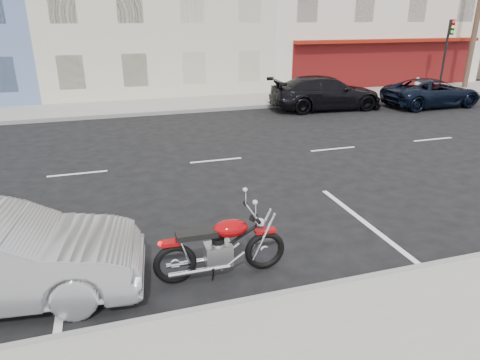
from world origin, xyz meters
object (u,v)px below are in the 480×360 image
at_px(utility_pole, 480,4).
at_px(car_far, 326,93).
at_px(traffic_light, 447,46).
at_px(motorcycle, 267,242).
at_px(fire_hydrant, 417,83).
at_px(suv_far, 432,93).

height_order(utility_pole, car_far, utility_pole).
relative_size(utility_pole, traffic_light, 2.37).
xyz_separation_m(traffic_light, motorcycle, (-16.14, -14.38, -2.04)).
distance_m(fire_hydrant, suv_far, 3.98).
bearing_deg(motorcycle, utility_pole, 39.88).
bearing_deg(traffic_light, fire_hydrant, 173.64).
xyz_separation_m(fire_hydrant, suv_far, (-1.94, -3.47, 0.13)).
distance_m(suv_far, car_far, 5.32).
xyz_separation_m(fire_hydrant, motorcycle, (-14.64, -14.55, -0.01)).
height_order(utility_pole, suv_far, utility_pole).
relative_size(motorcycle, car_far, 0.43).
relative_size(motorcycle, suv_far, 0.47).
xyz_separation_m(utility_pole, suv_far, (-5.44, -3.57, -4.07)).
bearing_deg(suv_far, utility_pole, -58.11).
distance_m(motorcycle, car_far, 14.11).
distance_m(traffic_light, car_far, 9.19).
distance_m(utility_pole, suv_far, 7.68).
bearing_deg(suv_far, motorcycle, 129.70).
relative_size(traffic_light, fire_hydrant, 5.28).
bearing_deg(suv_far, fire_hydrant, -30.63).
bearing_deg(car_far, fire_hydrant, -67.19).
bearing_deg(car_far, utility_pole, -72.84).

